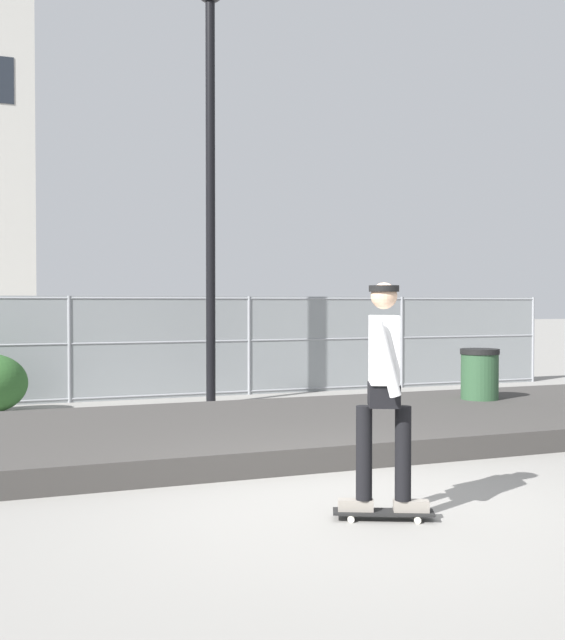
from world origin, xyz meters
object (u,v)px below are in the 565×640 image
Objects in this scene: skater at (384,381)px; street_lamp at (210,144)px; trash_bin at (480,382)px; skateboard at (383,513)px.

street_lamp is (0.61, 7.24, 3.31)m from skater.
trash_bin is at bearing 47.36° from skater.
street_lamp is at bearing 140.09° from trash_bin.
skater is 7.98m from street_lamp.
skateboard is at bearing -94.82° from street_lamp.
street_lamp is at bearing 85.18° from skateboard.
skateboard is at bearing -132.64° from trash_bin.
skater is at bearing -132.64° from trash_bin.
skateboard is 0.11× the size of street_lamp.
trash_bin is (4.03, 4.38, 0.46)m from skateboard.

